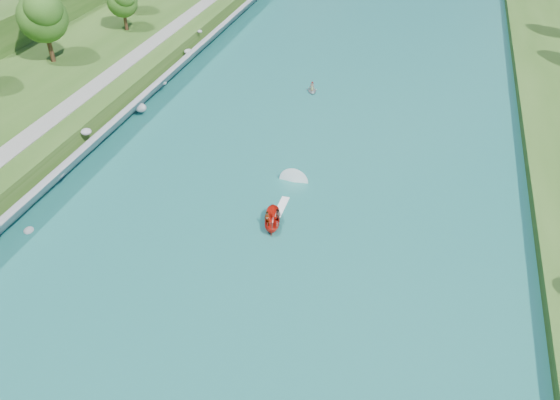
% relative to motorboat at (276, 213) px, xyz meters
% --- Properties ---
extents(ground, '(260.00, 260.00, 0.00)m').
position_rel_motorboat_xyz_m(ground, '(-0.47, -12.43, -0.81)').
color(ground, '#2D5119').
rests_on(ground, ground).
extents(river_water, '(55.00, 240.00, 0.10)m').
position_rel_motorboat_xyz_m(river_water, '(-0.47, 7.57, -0.76)').
color(river_water, '#175A56').
rests_on(river_water, ground).
extents(riprap_bank, '(4.37, 236.00, 4.05)m').
position_rel_motorboat_xyz_m(riprap_bank, '(-26.33, 6.71, 1.01)').
color(riprap_bank, slate).
rests_on(riprap_bank, ground).
extents(riverside_path, '(3.00, 200.00, 0.10)m').
position_rel_motorboat_xyz_m(riverside_path, '(-32.97, 7.57, 2.74)').
color(riverside_path, gray).
rests_on(riverside_path, berm_west).
extents(motorboat, '(3.60, 19.03, 2.11)m').
position_rel_motorboat_xyz_m(motorboat, '(0.00, 0.00, 0.00)').
color(motorboat, red).
rests_on(motorboat, river_water).
extents(raft, '(2.57, 3.02, 1.71)m').
position_rel_motorboat_xyz_m(raft, '(-3.78, 32.23, -0.33)').
color(raft, '#909398').
rests_on(raft, river_water).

